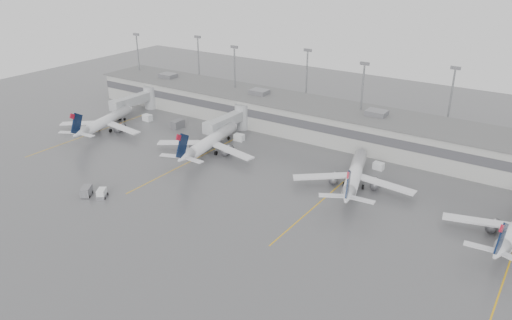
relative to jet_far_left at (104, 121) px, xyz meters
The scene contains 18 objects.
ground 57.92m from the jet_far_left, 28.45° to the right, with size 260.00×260.00×0.00m, color #4E4E50.
terminal 59.28m from the jet_far_left, 30.89° to the left, with size 152.00×17.00×9.45m.
light_masts 63.10m from the jet_far_left, 35.43° to the left, with size 142.40×8.00×20.60m.
jet_bridge_left 18.77m from the jet_far_left, 104.32° to the left, with size 4.00×17.20×7.00m.
jet_bridge_right 35.40m from the jet_far_left, 30.88° to the left, with size 4.00×17.20×7.00m.
stand_markings 51.06m from the jet_far_left, ahead, with size 105.25×40.00×0.01m.
jet_far_left is the anchor object (origin of this frame).
jet_mid_left 34.14m from the jet_far_left, ahead, with size 26.01×29.37×9.55m.
jet_mid_right 71.39m from the jet_far_left, ahead, with size 24.68×28.06×9.32m.
baggage_tug 40.95m from the jet_far_left, 41.81° to the right, with size 3.02×3.34×1.84m.
baggage_cart 39.46m from the jet_far_left, 46.21° to the right, with size 3.14×3.51×1.96m.
gse_uld_a 13.30m from the jet_far_left, 75.00° to the left, with size 2.63×1.75×1.86m, color white.
gse_uld_b 38.00m from the jet_far_left, 22.25° to the left, with size 2.54×1.69×1.80m, color white.
gse_uld_c 74.29m from the jet_far_left, 13.32° to the left, with size 2.36×1.57×1.67m, color white.
gse_loader 19.85m from the jet_far_left, 40.48° to the left, with size 2.27×3.64×2.27m, color slate.
cone_a 6.70m from the jet_far_left, 96.08° to the left, with size 0.41×0.41×0.66m, color #DD4104.
cone_b 25.48m from the jet_far_left, ahead, with size 0.37×0.37×0.60m, color #DD4104.
cone_c 70.96m from the jet_far_left, ahead, with size 0.40×0.40×0.63m, color #DD4104.
Camera 1 is at (55.65, -57.44, 47.14)m, focal length 35.00 mm.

